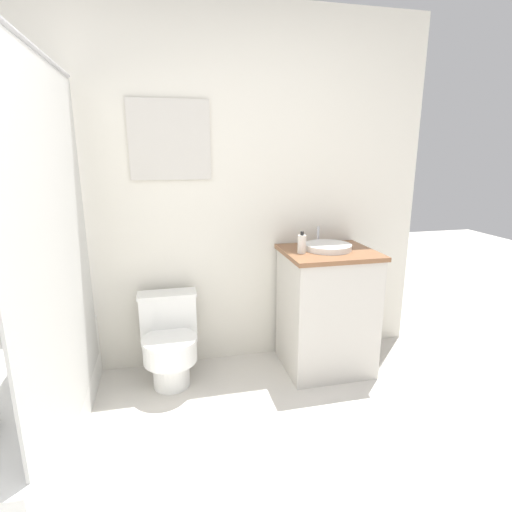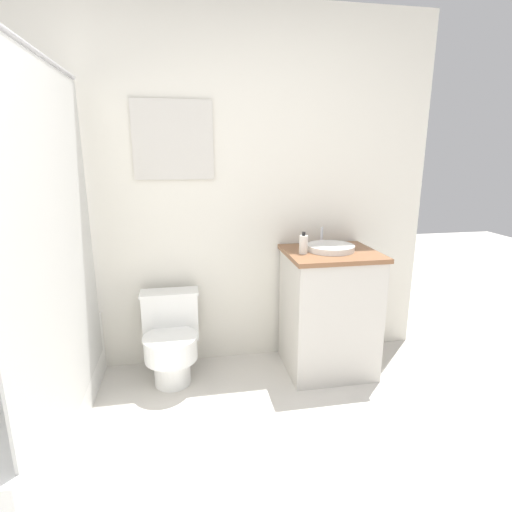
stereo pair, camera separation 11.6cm
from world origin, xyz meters
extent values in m
cube|color=silver|center=(0.00, 1.89, 1.25)|extent=(3.56, 0.05, 2.50)
cube|color=beige|center=(-0.07, 1.85, 1.61)|extent=(0.53, 0.02, 0.51)
cube|color=silver|center=(-0.07, 1.84, 1.61)|extent=(0.50, 0.01, 0.48)
cube|color=white|center=(-0.96, 1.07, 0.22)|extent=(0.65, 1.58, 0.43)
cube|color=silver|center=(-0.64, 1.07, 1.06)|extent=(0.01, 1.45, 1.78)
cylinder|color=#B7B7BC|center=(-0.64, 1.07, 1.97)|extent=(0.02, 1.45, 0.02)
cylinder|color=white|center=(-0.14, 1.56, 0.10)|extent=(0.24, 0.24, 0.21)
cylinder|color=white|center=(-0.14, 1.51, 0.28)|extent=(0.35, 0.35, 0.14)
cylinder|color=white|center=(-0.14, 1.51, 0.36)|extent=(0.36, 0.36, 0.02)
cube|color=white|center=(-0.14, 1.73, 0.42)|extent=(0.38, 0.16, 0.33)
cube|color=white|center=(-0.14, 1.73, 0.59)|extent=(0.40, 0.17, 0.02)
cube|color=beige|center=(0.96, 1.57, 0.43)|extent=(0.59, 0.53, 0.85)
cube|color=brown|center=(0.96, 1.57, 0.87)|extent=(0.62, 0.56, 0.03)
cylinder|color=white|center=(0.96, 1.59, 0.90)|extent=(0.33, 0.33, 0.04)
cylinder|color=silver|center=(0.96, 1.77, 0.95)|extent=(0.02, 0.02, 0.13)
cylinder|color=silver|center=(0.75, 1.54, 0.94)|extent=(0.06, 0.06, 0.12)
cylinder|color=black|center=(0.75, 1.54, 1.02)|extent=(0.02, 0.02, 0.02)
camera|label=1|loc=(-0.14, -0.92, 1.53)|focal=28.00mm
camera|label=2|loc=(-0.02, -0.95, 1.53)|focal=28.00mm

